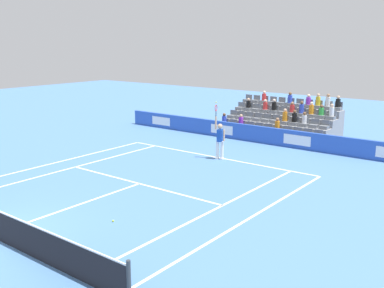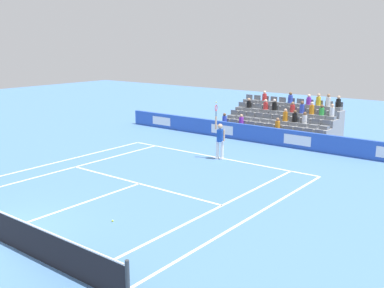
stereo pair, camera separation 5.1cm
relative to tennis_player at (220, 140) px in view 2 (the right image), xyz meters
name	(u,v)px [view 2 (the right image)]	position (x,y,z in m)	size (l,w,h in m)	color
line_baseline	(216,157)	(0.37, -0.19, -0.99)	(10.97, 0.10, 0.01)	white
line_service	(139,184)	(0.37, 5.30, -0.99)	(8.23, 0.10, 0.01)	white
line_centre_service	(76,205)	(0.37, 8.50, -0.99)	(0.10, 6.40, 0.01)	white
line_singles_sideline_left	(67,169)	(4.49, 5.75, -0.99)	(0.10, 11.89, 0.01)	white
line_singles_sideline_right	(215,209)	(-3.74, 5.75, -0.99)	(0.10, 11.89, 0.01)	white
line_doubles_sideline_left	(49,164)	(5.86, 5.75, -0.99)	(0.10, 11.89, 0.01)	white
line_doubles_sideline_right	(249,218)	(-5.11, 5.75, -0.99)	(0.10, 11.89, 0.01)	white
line_centre_mark	(214,157)	(0.37, -0.09, -0.99)	(0.10, 0.20, 0.01)	white
sponsor_barrier	(258,134)	(0.37, -4.48, -0.51)	(19.63, 0.22, 0.97)	blue
tennis_player	(220,140)	(0.00, 0.00, 0.00)	(0.54, 0.41, 2.85)	white
stadium_stand	(282,123)	(0.35, -7.42, -0.29)	(6.82, 3.80, 2.63)	gray
loose_tennis_ball	(113,221)	(-1.77, 8.71, -0.96)	(0.07, 0.07, 0.07)	#D1E533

